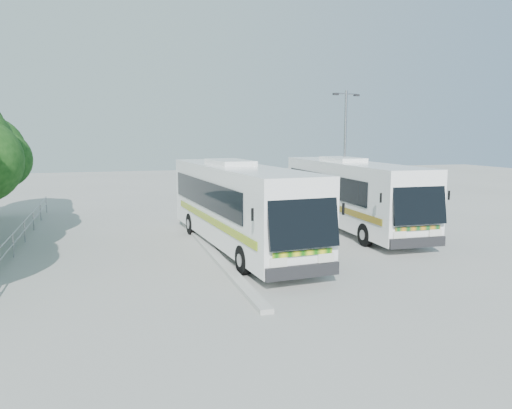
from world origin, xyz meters
name	(u,v)px	position (x,y,z in m)	size (l,w,h in m)	color
ground	(275,257)	(0.00, 0.00, 0.00)	(100.00, 100.00, 0.00)	#A3A39E
kerb_divider	(209,248)	(-2.30, 2.00, 0.07)	(0.40, 16.00, 0.15)	#B2B2AD
railing	(17,234)	(-10.00, 4.00, 0.74)	(0.06, 22.00, 1.00)	gray
coach_main	(238,203)	(-1.00, 2.09, 1.94)	(3.54, 12.90, 3.54)	white
coach_adjacent	(350,193)	(5.67, 4.64, 1.89)	(2.91, 12.51, 3.45)	white
lamppost	(345,151)	(6.15, 6.33, 3.97)	(1.74, 0.57, 7.19)	gray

